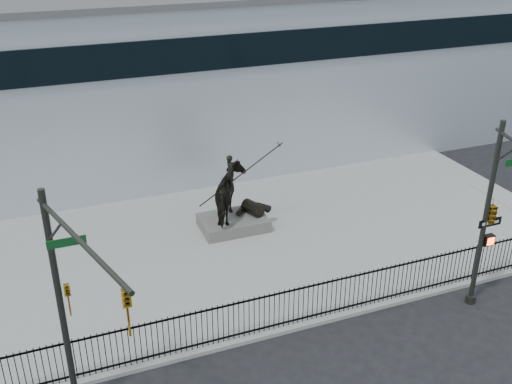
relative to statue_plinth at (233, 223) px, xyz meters
name	(u,v)px	position (x,y,z in m)	size (l,w,h in m)	color
ground	(300,352)	(-0.72, -8.45, -0.42)	(120.00, 120.00, 0.00)	black
plaza	(229,248)	(-0.72, -1.45, -0.35)	(30.00, 12.00, 0.15)	gray
building	(153,74)	(-0.72, 11.55, 4.08)	(44.00, 14.00, 9.00)	#B3BAC3
picket_fence	(285,308)	(-0.72, -7.20, 0.48)	(22.10, 0.10, 1.50)	black
statue_plinth	(233,223)	(0.00, 0.00, 0.00)	(2.88, 1.98, 0.54)	#54524D
equestrian_statue	(234,194)	(0.06, 0.00, 1.40)	(3.70, 2.30, 3.13)	black
traffic_signal_left	(72,308)	(-7.47, -9.08, 3.61)	(1.52, 4.84, 7.00)	black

